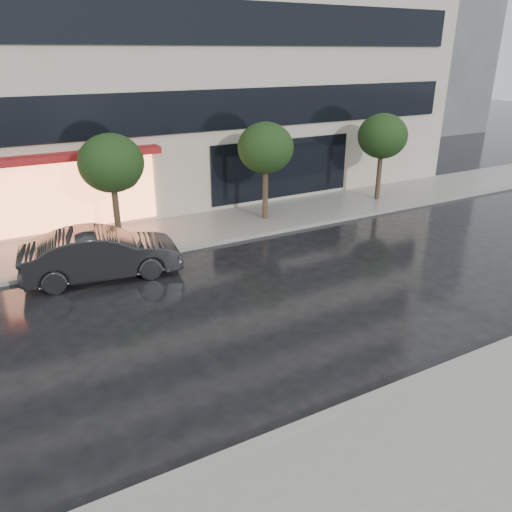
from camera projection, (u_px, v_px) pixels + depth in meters
ground at (371, 364)px, 11.15m from camera, size 120.00×120.00×0.00m
sidewalk_near at (500, 458)px, 8.49m from camera, size 60.00×4.50×0.12m
sidewalk_far at (195, 229)px, 19.42m from camera, size 60.00×3.50×0.12m
curb_near at (404, 386)px, 10.31m from camera, size 60.00×0.25×0.14m
curb_far at (214, 243)px, 18.00m from camera, size 60.00×0.25×0.14m
bg_building_right at (395, 32)px, 42.40m from camera, size 12.00×12.00×16.00m
tree_mid_west at (113, 165)px, 16.84m from camera, size 2.20×2.20×3.99m
tree_mid_east at (267, 149)px, 19.52m from camera, size 2.20×2.20×3.99m
tree_far_east at (383, 138)px, 22.21m from camera, size 2.20×2.20×3.99m
parked_car at (101, 254)px, 15.18m from camera, size 4.86×2.25×1.54m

